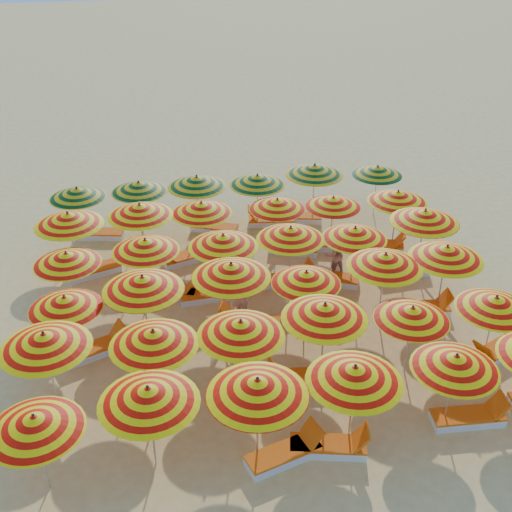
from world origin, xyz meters
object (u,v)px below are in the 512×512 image
Objects in this scene: umbrella_7 at (153,338)px; umbrella_34 at (315,170)px; umbrella_0 at (35,423)px; lounger_7 at (249,322)px; umbrella_31 at (139,187)px; lounger_11 at (269,281)px; umbrella_8 at (241,328)px; umbrella_13 at (143,283)px; umbrella_6 at (44,341)px; umbrella_25 at (140,210)px; lounger_0 at (285,454)px; lounger_18 at (380,245)px; umbrella_12 at (65,303)px; lounger_13 at (404,271)px; lounger_4 at (300,378)px; beachgoer_b at (335,254)px; lounger_2 at (469,417)px; lounger_12 at (330,278)px; umbrella_28 at (333,202)px; beachgoer_a at (241,298)px; lounger_9 at (170,292)px; lounger_19 at (98,234)px; lounger_21 at (270,221)px; umbrella_24 at (68,219)px; umbrella_32 at (197,182)px; umbrella_3 at (355,374)px; umbrella_30 at (77,193)px; umbrella_9 at (325,311)px; umbrella_29 at (398,197)px; umbrella_18 at (67,258)px; umbrella_26 at (201,208)px; umbrella_14 at (231,271)px; umbrella_22 at (355,233)px; umbrella_17 at (447,253)px; umbrella_27 at (277,204)px; lounger_14 at (93,271)px; lounger_15 at (186,257)px; lounger_22 at (298,217)px; lounger_5 at (498,350)px; lounger_10 at (209,294)px; umbrella_19 at (145,245)px; lounger_17 at (316,244)px; umbrella_11 at (496,303)px; lounger_16 at (292,248)px; lounger_20 at (213,227)px; umbrella_10 at (412,314)px; umbrella_23 at (425,216)px; umbrella_4 at (456,362)px; lounger_8 at (422,308)px; umbrella_1 at (148,395)px; umbrella_20 at (223,241)px; lounger_6 at (97,349)px.

umbrella_34 is at bearing 55.33° from umbrella_7.
lounger_7 is (5.12, 4.84, -1.69)m from umbrella_0.
umbrella_31 reaches higher than lounger_11.
umbrella_13 is (-2.22, 2.28, 0.07)m from umbrella_8.
umbrella_6 reaches higher than umbrella_25.
lounger_18 is at bearing 41.60° from lounger_0.
umbrella_12 is 1.34× the size of lounger_13.
lounger_4 is 5.49m from beachgoer_b.
lounger_2 is 6.70m from lounger_12.
umbrella_28 reaches higher than beachgoer_a.
lounger_0 and lounger_4 have the same top height.
umbrella_7 is 5.02m from lounger_9.
lounger_19 and lounger_21 have the same top height.
umbrella_13 is at bearing -62.56° from umbrella_24.
umbrella_3 is at bearing -77.94° from umbrella_32.
umbrella_30 is 9.07m from beachgoer_b.
umbrella_9 reaches higher than umbrella_29.
umbrella_18 is 9.67m from umbrella_34.
umbrella_14 is at bearing -85.25° from umbrella_26.
umbrella_22 is at bearing -90.75° from umbrella_28.
umbrella_17 is at bearing 11.21° from umbrella_6.
umbrella_27 is (6.54, 4.71, 0.00)m from umbrella_12.
umbrella_26 is 1.17× the size of lounger_14.
lounger_15 is 1.00× the size of lounger_22.
umbrella_13 is 1.28× the size of lounger_5.
umbrella_31 is 0.79× the size of umbrella_34.
umbrella_31 reaches higher than lounger_10.
lounger_17 is (5.81, 2.12, -1.72)m from umbrella_19.
umbrella_19 is 1.49× the size of lounger_13.
umbrella_11 is 0.95× the size of umbrella_12.
lounger_17 is at bearing -153.43° from lounger_16.
lounger_12 is (1.96, -0.17, 0.00)m from lounger_11.
lounger_9 is 1.00× the size of lounger_20.
umbrella_10 is 9.67m from umbrella_18.
umbrella_23 is 11.66m from umbrella_30.
lounger_21 is (-4.54, 8.62, 0.00)m from lounger_5.
lounger_2 is (5.12, -2.00, -1.82)m from umbrella_8.
lounger_10 is 1.01× the size of lounger_11.
umbrella_29 is at bearing -19.49° from umbrella_32.
umbrella_3 reaches higher than lounger_0.
umbrella_4 is 0.83× the size of umbrella_34.
umbrella_29 is 1.36× the size of lounger_8.
umbrella_25 is (0.03, 8.73, -0.01)m from umbrella_1.
lounger_6 is (-3.79, -2.14, -1.80)m from umbrella_20.
lounger_21 is (4.68, -0.13, -1.69)m from umbrella_31.
umbrella_9 is 1.08× the size of umbrella_22.
lounger_12 is at bearing -123.37° from lounger_18.
lounger_22 is at bearing 104.88° from lounger_17.
umbrella_34 is 6.75m from lounger_10.
umbrella_20 is at bearing 69.10° from umbrella_1.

